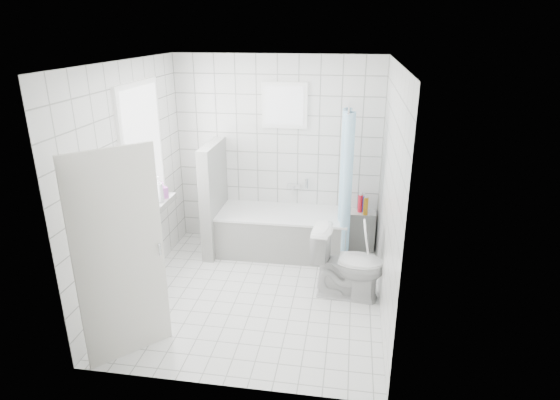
# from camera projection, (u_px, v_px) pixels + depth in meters

# --- Properties ---
(ground) EXTENTS (3.00, 3.00, 0.00)m
(ground) POSITION_uv_depth(u_px,v_px,m) (257.00, 294.00, 5.45)
(ground) COLOR white
(ground) RESTS_ON ground
(ceiling) EXTENTS (3.00, 3.00, 0.00)m
(ceiling) POSITION_uv_depth(u_px,v_px,m) (253.00, 62.00, 4.53)
(ceiling) COLOR white
(ceiling) RESTS_ON ground
(wall_back) EXTENTS (2.80, 0.02, 2.60)m
(wall_back) POSITION_uv_depth(u_px,v_px,m) (277.00, 153.00, 6.38)
(wall_back) COLOR white
(wall_back) RESTS_ON ground
(wall_front) EXTENTS (2.80, 0.02, 2.60)m
(wall_front) POSITION_uv_depth(u_px,v_px,m) (215.00, 251.00, 3.60)
(wall_front) COLOR white
(wall_front) RESTS_ON ground
(wall_left) EXTENTS (0.02, 3.00, 2.60)m
(wall_left) POSITION_uv_depth(u_px,v_px,m) (132.00, 182.00, 5.19)
(wall_left) COLOR white
(wall_left) RESTS_ON ground
(wall_right) EXTENTS (0.02, 3.00, 2.60)m
(wall_right) POSITION_uv_depth(u_px,v_px,m) (389.00, 195.00, 4.79)
(wall_right) COLOR white
(wall_right) RESTS_ON ground
(window_left) EXTENTS (0.01, 0.90, 1.40)m
(window_left) POSITION_uv_depth(u_px,v_px,m) (144.00, 149.00, 5.36)
(window_left) COLOR white
(window_left) RESTS_ON wall_left
(window_back) EXTENTS (0.50, 0.01, 0.50)m
(window_back) POSITION_uv_depth(u_px,v_px,m) (284.00, 106.00, 6.09)
(window_back) COLOR white
(window_back) RESTS_ON wall_back
(window_sill) EXTENTS (0.18, 1.02, 0.08)m
(window_sill) POSITION_uv_depth(u_px,v_px,m) (154.00, 209.00, 5.61)
(window_sill) COLOR white
(window_sill) RESTS_ON wall_left
(door) EXTENTS (0.57, 0.61, 2.00)m
(door) POSITION_uv_depth(u_px,v_px,m) (120.00, 258.00, 4.14)
(door) COLOR silver
(door) RESTS_ON ground
(bathtub) EXTENTS (1.73, 0.77, 0.58)m
(bathtub) POSITION_uv_depth(u_px,v_px,m) (283.00, 232.00, 6.37)
(bathtub) COLOR white
(bathtub) RESTS_ON ground
(partition_wall) EXTENTS (0.15, 0.85, 1.50)m
(partition_wall) POSITION_uv_depth(u_px,v_px,m) (214.00, 198.00, 6.29)
(partition_wall) COLOR white
(partition_wall) RESTS_ON ground
(tiled_ledge) EXTENTS (0.40, 0.24, 0.55)m
(tiled_ledge) POSITION_uv_depth(u_px,v_px,m) (360.00, 230.00, 6.46)
(tiled_ledge) COLOR white
(tiled_ledge) RESTS_ON ground
(toilet) EXTENTS (0.85, 0.54, 0.83)m
(toilet) POSITION_uv_depth(u_px,v_px,m) (348.00, 263.00, 5.27)
(toilet) COLOR white
(toilet) RESTS_ON ground
(curtain_rod) EXTENTS (0.02, 0.80, 0.02)m
(curtain_rod) POSITION_uv_depth(u_px,v_px,m) (349.00, 108.00, 5.63)
(curtain_rod) COLOR silver
(curtain_rod) RESTS_ON wall_back
(shower_curtain) EXTENTS (0.14, 0.48, 1.78)m
(shower_curtain) POSITION_uv_depth(u_px,v_px,m) (345.00, 182.00, 5.82)
(shower_curtain) COLOR #4AA6D9
(shower_curtain) RESTS_ON curtain_rod
(tub_faucet) EXTENTS (0.18, 0.06, 0.06)m
(tub_faucet) POSITION_uv_depth(u_px,v_px,m) (294.00, 186.00, 6.46)
(tub_faucet) COLOR silver
(tub_faucet) RESTS_ON wall_back
(sill_bottles) EXTENTS (0.16, 0.79, 0.33)m
(sill_bottles) POSITION_uv_depth(u_px,v_px,m) (153.00, 196.00, 5.54)
(sill_bottles) COLOR silver
(sill_bottles) RESTS_ON window_sill
(ledge_bottles) EXTENTS (0.14, 0.17, 0.24)m
(ledge_bottles) POSITION_uv_depth(u_px,v_px,m) (363.00, 205.00, 6.29)
(ledge_bottles) COLOR blue
(ledge_bottles) RESTS_ON tiled_ledge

